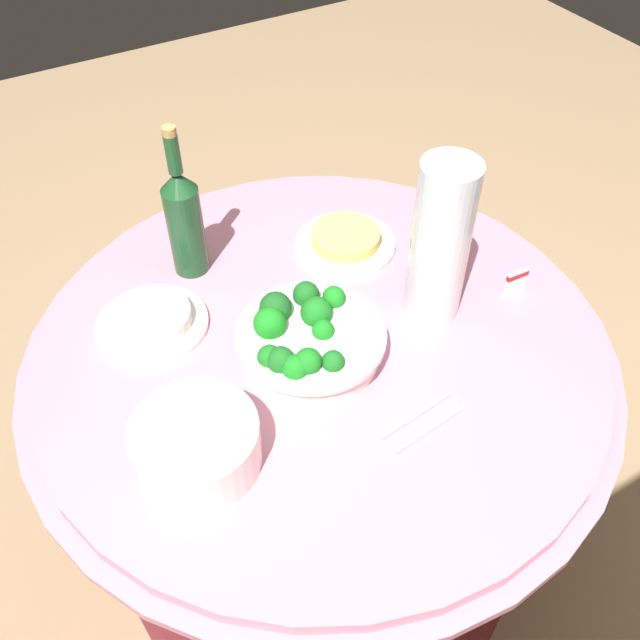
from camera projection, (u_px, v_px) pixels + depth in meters
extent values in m
plane|color=#9E7F5B|center=(320.00, 525.00, 1.89)|extent=(6.00, 6.00, 0.00)
cylinder|color=maroon|center=(320.00, 453.00, 1.64)|extent=(1.01, 1.01, 0.69)
cylinder|color=pink|center=(320.00, 352.00, 1.39)|extent=(1.16, 1.16, 0.02)
cylinder|color=pink|center=(320.00, 343.00, 1.37)|extent=(1.10, 1.10, 0.03)
cylinder|color=white|center=(311.00, 346.00, 1.31)|extent=(0.26, 0.26, 0.05)
cylinder|color=white|center=(311.00, 335.00, 1.29)|extent=(0.28, 0.28, 0.01)
sphere|color=#19701E|center=(316.00, 311.00, 1.30)|extent=(0.06, 0.06, 0.06)
sphere|color=#197E1E|center=(334.00, 297.00, 1.33)|extent=(0.04, 0.04, 0.04)
sphere|color=#195E1E|center=(305.00, 295.00, 1.34)|extent=(0.05, 0.05, 0.05)
sphere|color=#19631E|center=(281.00, 360.00, 1.22)|extent=(0.05, 0.05, 0.05)
sphere|color=#196F1E|center=(270.00, 357.00, 1.23)|extent=(0.04, 0.04, 0.04)
sphere|color=#19801E|center=(295.00, 368.00, 1.22)|extent=(0.05, 0.05, 0.05)
sphere|color=#19791E|center=(308.00, 361.00, 1.22)|extent=(0.05, 0.05, 0.05)
sphere|color=#19561E|center=(276.00, 308.00, 1.30)|extent=(0.06, 0.06, 0.06)
sphere|color=#19741E|center=(268.00, 316.00, 1.30)|extent=(0.04, 0.04, 0.04)
sphere|color=#19831E|center=(270.00, 323.00, 1.28)|extent=(0.06, 0.06, 0.06)
sphere|color=#197D1E|center=(323.00, 330.00, 1.28)|extent=(0.04, 0.04, 0.04)
sphere|color=#19671E|center=(333.00, 362.00, 1.22)|extent=(0.04, 0.04, 0.04)
cylinder|color=white|center=(199.00, 458.00, 1.16)|extent=(0.21, 0.21, 0.01)
cylinder|color=white|center=(198.00, 455.00, 1.15)|extent=(0.21, 0.21, 0.01)
cylinder|color=white|center=(198.00, 451.00, 1.15)|extent=(0.21, 0.21, 0.01)
cylinder|color=white|center=(197.00, 448.00, 1.14)|extent=(0.21, 0.21, 0.01)
cylinder|color=white|center=(196.00, 444.00, 1.13)|extent=(0.21, 0.21, 0.01)
cylinder|color=white|center=(195.00, 441.00, 1.12)|extent=(0.21, 0.21, 0.01)
cylinder|color=white|center=(195.00, 437.00, 1.12)|extent=(0.21, 0.21, 0.01)
cylinder|color=white|center=(194.00, 434.00, 1.11)|extent=(0.21, 0.21, 0.01)
cylinder|color=white|center=(193.00, 430.00, 1.10)|extent=(0.21, 0.21, 0.01)
cylinder|color=#1A4725|center=(186.00, 231.00, 1.43)|extent=(0.07, 0.07, 0.20)
cone|color=#1A4725|center=(178.00, 181.00, 1.34)|extent=(0.07, 0.07, 0.04)
cylinder|color=#1A4725|center=(173.00, 154.00, 1.30)|extent=(0.03, 0.03, 0.08)
cylinder|color=#B2844C|center=(169.00, 131.00, 1.27)|extent=(0.03, 0.03, 0.02)
cylinder|color=silver|center=(440.00, 243.00, 1.29)|extent=(0.11, 0.11, 0.34)
sphere|color=#E5B26B|center=(423.00, 298.00, 1.38)|extent=(0.06, 0.06, 0.06)
sphere|color=#E5B26B|center=(442.00, 298.00, 1.38)|extent=(0.06, 0.06, 0.06)
sphere|color=#E5B26B|center=(431.00, 287.00, 1.40)|extent=(0.06, 0.06, 0.06)
sphere|color=#72C64C|center=(432.00, 281.00, 1.33)|extent=(0.06, 0.06, 0.06)
sphere|color=#72C64C|center=(446.00, 274.00, 1.35)|extent=(0.06, 0.06, 0.06)
sphere|color=#72C64C|center=(428.00, 268.00, 1.36)|extent=(0.06, 0.06, 0.06)
sphere|color=red|center=(442.00, 260.00, 1.29)|extent=(0.06, 0.06, 0.06)
sphere|color=red|center=(447.00, 249.00, 1.32)|extent=(0.06, 0.06, 0.06)
sphere|color=red|center=(428.00, 250.00, 1.31)|extent=(0.06, 0.06, 0.06)
sphere|color=#E5B26B|center=(451.00, 236.00, 1.26)|extent=(0.06, 0.06, 0.06)
sphere|color=#E5B26B|center=(444.00, 224.00, 1.28)|extent=(0.06, 0.06, 0.06)
sphere|color=#E5B26B|center=(431.00, 232.00, 1.27)|extent=(0.06, 0.06, 0.06)
cylinder|color=silver|center=(430.00, 429.00, 1.20)|extent=(0.16, 0.03, 0.01)
cylinder|color=silver|center=(416.00, 415.00, 1.22)|extent=(0.16, 0.03, 0.01)
sphere|color=silver|center=(456.00, 400.00, 1.25)|extent=(0.01, 0.01, 0.01)
cylinder|color=white|center=(345.00, 244.00, 1.55)|extent=(0.22, 0.22, 0.01)
cylinder|color=#EACC60|center=(346.00, 237.00, 1.53)|extent=(0.15, 0.15, 0.03)
cylinder|color=white|center=(152.00, 324.00, 1.37)|extent=(0.22, 0.22, 0.01)
cylinder|color=white|center=(150.00, 317.00, 1.36)|extent=(0.16, 0.16, 0.03)
cube|color=white|center=(182.00, 222.00, 1.57)|extent=(0.05, 0.03, 0.05)
cube|color=maroon|center=(181.00, 215.00, 1.55)|extent=(0.05, 0.03, 0.01)
cube|color=white|center=(516.00, 282.00, 1.43)|extent=(0.05, 0.01, 0.05)
cube|color=maroon|center=(518.00, 275.00, 1.42)|extent=(0.05, 0.01, 0.01)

